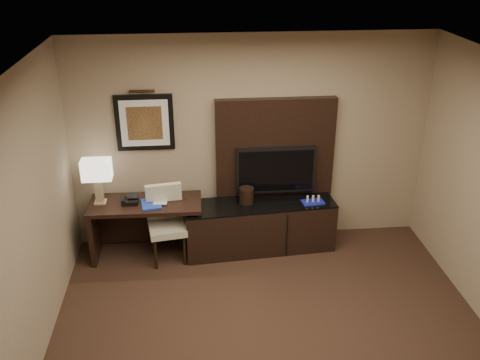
{
  "coord_description": "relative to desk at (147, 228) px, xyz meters",
  "views": [
    {
      "loc": [
        -0.72,
        -3.75,
        3.76
      ],
      "look_at": [
        -0.2,
        1.8,
        1.15
      ],
      "focal_mm": 40.0,
      "sensor_mm": 36.0,
      "label": 1
    }
  ],
  "objects": [
    {
      "name": "wall_back",
      "position": [
        1.34,
        0.35,
        0.98
      ],
      "size": [
        4.5,
        0.01,
        2.7
      ],
      "primitive_type": "cube",
      "color": "gray",
      "rests_on": "floor"
    },
    {
      "name": "wall_left",
      "position": [
        -0.91,
        -2.15,
        0.98
      ],
      "size": [
        0.01,
        5.0,
        2.7
      ],
      "primitive_type": "cube",
      "color": "gray",
      "rests_on": "floor"
    },
    {
      "name": "ceiling",
      "position": [
        1.34,
        -2.15,
        2.33
      ],
      "size": [
        4.5,
        5.0,
        0.01
      ],
      "primitive_type": "cube",
      "color": "silver",
      "rests_on": "wall_back"
    },
    {
      "name": "minibar_tray",
      "position": [
        2.09,
        -0.05,
        0.34
      ],
      "size": [
        0.29,
        0.2,
        0.1
      ],
      "primitive_type": null,
      "rotation": [
        0.0,
        0.0,
        0.12
      ],
      "color": "#1921A2",
      "rests_on": "credenza"
    },
    {
      "name": "credenza",
      "position": [
        1.42,
        -0.0,
        -0.04
      ],
      "size": [
        1.93,
        0.68,
        0.65
      ],
      "primitive_type": "cube",
      "rotation": [
        0.0,
        0.0,
        0.08
      ],
      "color": "black",
      "rests_on": "floor"
    },
    {
      "name": "tv",
      "position": [
        1.64,
        0.19,
        0.65
      ],
      "size": [
        1.0,
        0.08,
        0.6
      ],
      "primitive_type": "cube",
      "color": "black",
      "rests_on": "tv_wall_panel"
    },
    {
      "name": "desk_chair",
      "position": [
        0.26,
        -0.16,
        0.09
      ],
      "size": [
        0.51,
        0.57,
        0.92
      ],
      "primitive_type": null,
      "rotation": [
        0.0,
        0.0,
        0.15
      ],
      "color": "beige",
      "rests_on": "floor"
    },
    {
      "name": "picture_light",
      "position": [
        0.04,
        0.29,
        1.68
      ],
      "size": [
        0.04,
        0.04,
        0.3
      ],
      "primitive_type": "cylinder",
      "color": "#3B2813",
      "rests_on": "wall_back"
    },
    {
      "name": "tv_wall_panel",
      "position": [
        1.64,
        0.29,
        0.9
      ],
      "size": [
        1.5,
        0.12,
        1.3
      ],
      "primitive_type": "cube",
      "color": "black",
      "rests_on": "wall_back"
    },
    {
      "name": "book",
      "position": [
        0.1,
        0.01,
        0.48
      ],
      "size": [
        0.17,
        0.03,
        0.23
      ],
      "primitive_type": "imported",
      "rotation": [
        0.0,
        0.0,
        -0.08
      ],
      "color": "#B7AA90",
      "rests_on": "desk"
    },
    {
      "name": "ice_bucket",
      "position": [
        1.26,
        0.03,
        0.39
      ],
      "size": [
        0.21,
        0.21,
        0.2
      ],
      "primitive_type": "cylinder",
      "rotation": [
        0.0,
        0.0,
        0.18
      ],
      "color": "black",
      "rests_on": "credenza"
    },
    {
      "name": "desk",
      "position": [
        0.0,
        0.0,
        0.0
      ],
      "size": [
        1.38,
        0.61,
        0.73
      ],
      "primitive_type": "cube",
      "rotation": [
        0.0,
        0.0,
        -0.02
      ],
      "color": "black",
      "rests_on": "floor"
    },
    {
      "name": "blue_folder",
      "position": [
        0.08,
        -0.06,
        0.38
      ],
      "size": [
        0.28,
        0.34,
        0.02
      ],
      "primitive_type": "cube",
      "rotation": [
        0.0,
        0.0,
        0.17
      ],
      "color": "#1C3EB7",
      "rests_on": "desk"
    },
    {
      "name": "table_lamp",
      "position": [
        -0.54,
        0.05,
        0.64
      ],
      "size": [
        0.35,
        0.22,
        0.55
      ],
      "primitive_type": null,
      "rotation": [
        0.0,
        0.0,
        -0.09
      ],
      "color": "tan",
      "rests_on": "desk"
    },
    {
      "name": "desk_phone",
      "position": [
        -0.18,
        -0.0,
        0.41
      ],
      "size": [
        0.19,
        0.18,
        0.1
      ],
      "primitive_type": null,
      "rotation": [
        0.0,
        0.0,
        0.01
      ],
      "color": "black",
      "rests_on": "desk"
    },
    {
      "name": "artwork",
      "position": [
        0.04,
        0.33,
        1.28
      ],
      "size": [
        0.7,
        0.04,
        0.7
      ],
      "primitive_type": "cube",
      "color": "black",
      "rests_on": "wall_back"
    }
  ]
}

